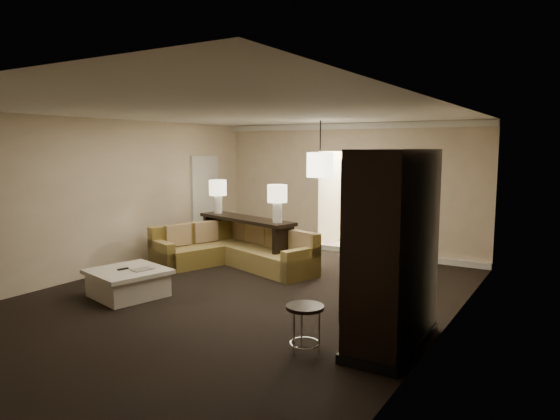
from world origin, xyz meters
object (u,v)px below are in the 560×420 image
Objects in this scene: person at (358,199)px; armoire at (393,254)px; console_table at (246,236)px; drink_table at (305,319)px; sectional_sofa at (236,250)px; coffee_table at (128,282)px.

armoire is at bearing 112.85° from person.
person reaches higher than console_table.
console_table reaches higher than drink_table.
drink_table is at bearing -139.03° from armoire.
drink_table is at bearing 104.92° from person.
console_table is 1.20× the size of person.
drink_table is at bearing -24.22° from sectional_sofa.
armoire is 1.23m from drink_table.
armoire reaches higher than person.
person is (1.11, 6.34, 0.79)m from coffee_table.
console_table is at bearing 108.82° from sectional_sofa.
drink_table is at bearing -31.01° from console_table.
sectional_sofa is 2.47m from coffee_table.
sectional_sofa is at bearing 150.30° from armoire.
person is at bearing 108.28° from drink_table.
coffee_table is 0.63× the size of person.
sectional_sofa reaches higher than drink_table.
armoire is 6.78m from person.
armoire reaches higher than sectional_sofa.
drink_table is (3.10, -3.20, -0.16)m from console_table.
coffee_table is 0.52× the size of console_table.
console_table is (0.24, 2.79, 0.33)m from coffee_table.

